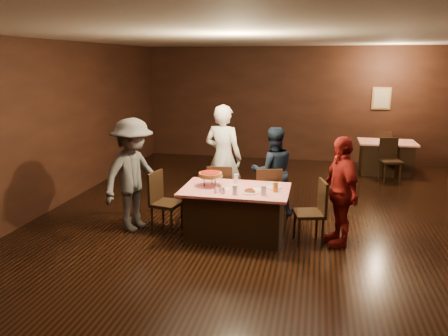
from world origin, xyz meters
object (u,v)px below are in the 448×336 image
(chair_back_far, at_px, (383,149))
(diner_grey_knit, at_px, (133,175))
(plate_empty, at_px, (273,187))
(glass_back, at_px, (236,179))
(main_table, at_px, (235,213))
(chair_end_left, at_px, (167,202))
(diner_navy_hoodie, at_px, (273,171))
(glass_amber, at_px, (275,187))
(diner_white_jacket, at_px, (223,158))
(chair_far_right, at_px, (267,194))
(glass_front_right, at_px, (263,190))
(back_table, at_px, (386,157))
(chair_far_left, at_px, (220,191))
(chair_end_right, at_px, (309,212))
(pizza_stand, at_px, (210,174))
(diner_red_shirt, at_px, (340,191))
(chair_back_near, at_px, (391,160))
(glass_front_left, at_px, (235,190))

(chair_back_far, height_order, diner_grey_knit, diner_grey_knit)
(chair_back_far, bearing_deg, plate_empty, 79.54)
(glass_back, bearing_deg, plate_empty, -14.04)
(main_table, relative_size, chair_end_left, 1.68)
(diner_navy_hoodie, xyz_separation_m, glass_amber, (0.16, -1.17, 0.06))
(diner_white_jacket, relative_size, glass_amber, 13.58)
(chair_far_right, relative_size, plate_empty, 3.80)
(main_table, height_order, glass_front_right, glass_front_right)
(main_table, distance_m, glass_back, 0.55)
(chair_end_left, relative_size, diner_white_jacket, 0.50)
(back_table, xyz_separation_m, chair_far_left, (-3.19, -3.82, 0.09))
(chair_end_right, bearing_deg, chair_back_far, 147.41)
(chair_far_left, distance_m, diner_grey_knit, 1.51)
(chair_back_far, relative_size, pizza_stand, 2.50)
(main_table, xyz_separation_m, chair_end_right, (1.10, -0.00, 0.09))
(diner_red_shirt, xyz_separation_m, glass_back, (-1.58, 0.24, 0.03))
(pizza_stand, bearing_deg, chair_end_right, -1.91)
(diner_navy_hoodie, bearing_deg, diner_red_shirt, 116.51)
(chair_far_right, distance_m, diner_grey_knit, 2.21)
(chair_end_left, height_order, diner_white_jacket, diner_white_jacket)
(chair_end_left, height_order, diner_grey_knit, diner_grey_knit)
(glass_back, bearing_deg, glass_amber, -28.30)
(chair_far_right, distance_m, plate_empty, 0.69)
(pizza_stand, height_order, glass_back, pizza_stand)
(chair_back_far, height_order, glass_front_right, chair_back_far)
(main_table, distance_m, chair_far_right, 0.85)
(glass_front_right, height_order, glass_back, same)
(back_table, distance_m, pizza_stand, 5.56)
(main_table, distance_m, back_table, 5.36)
(diner_red_shirt, bearing_deg, chair_back_far, 143.96)
(chair_end_right, height_order, glass_amber, chair_end_right)
(diner_red_shirt, bearing_deg, pizza_stand, -111.90)
(chair_far_right, relative_size, pizza_stand, 2.50)
(chair_far_right, height_order, chair_end_right, same)
(chair_back_near, xyz_separation_m, diner_white_jacket, (-3.25, -2.64, 0.48))
(diner_red_shirt, bearing_deg, diner_white_jacket, -142.76)
(diner_navy_hoodie, height_order, diner_grey_knit, diner_grey_knit)
(chair_back_near, distance_m, diner_white_jacket, 4.21)
(chair_end_right, bearing_deg, back_table, 145.22)
(chair_back_far, distance_m, glass_back, 5.65)
(diner_white_jacket, height_order, pizza_stand, diner_white_jacket)
(plate_empty, bearing_deg, glass_back, 165.96)
(main_table, distance_m, plate_empty, 0.69)
(back_table, relative_size, plate_empty, 5.20)
(back_table, xyz_separation_m, diner_white_jacket, (-3.25, -3.34, 0.57))
(chair_far_right, relative_size, diner_navy_hoodie, 0.61)
(chair_end_left, bearing_deg, glass_amber, -81.71)
(plate_empty, xyz_separation_m, glass_front_right, (-0.10, -0.40, 0.06))
(chair_far_right, height_order, chair_back_near, same)
(main_table, distance_m, glass_front_left, 0.55)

